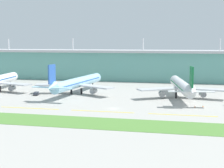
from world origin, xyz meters
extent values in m
plane|color=#A8A59E|center=(0.00, 0.00, 0.00)|extent=(600.00, 600.00, 0.00)
cube|color=#5B9E93|center=(0.00, 114.77, 10.88)|extent=(280.00, 28.00, 21.75)
cube|color=#B2B2B7|center=(0.00, 114.77, 22.65)|extent=(288.00, 34.00, 1.80)
cylinder|color=silver|center=(-112.00, 109.17, 28.05)|extent=(0.90, 0.90, 9.00)
cylinder|color=silver|center=(-56.00, 109.17, 28.05)|extent=(0.90, 0.90, 9.00)
cylinder|color=silver|center=(0.00, 109.17, 28.05)|extent=(0.90, 0.90, 9.00)
cylinder|color=silver|center=(56.00, 109.17, 28.05)|extent=(0.90, 0.90, 9.00)
cone|color=white|center=(-83.44, 65.29, 6.50)|extent=(5.90, 4.55, 5.51)
cube|color=#B7BABF|center=(-68.17, 34.70, 5.20)|extent=(24.94, 13.16, 0.70)
cylinder|color=gray|center=(-69.51, 36.01, 2.40)|extent=(3.65, 4.81, 3.20)
cylinder|color=black|center=(-82.56, 56.94, 1.80)|extent=(0.70, 0.70, 3.60)
cylinder|color=black|center=(-77.07, 35.20, 1.80)|extent=(1.10, 1.10, 3.60)
cylinder|color=#9ED1EA|center=(-28.93, 39.44, 6.50)|extent=(12.58, 58.03, 5.80)
cone|color=#9ED1EA|center=(-25.28, 70.10, 6.50)|extent=(5.94, 4.62, 5.51)
cone|color=#9ED1EA|center=(-32.69, 7.79, 7.70)|extent=(5.68, 7.16, 5.72)
cube|color=#2D5BB7|center=(-32.57, 8.79, 14.15)|extent=(1.45, 6.44, 9.50)
cube|color=#9ED1EA|center=(-38.10, 8.94, 7.50)|extent=(10.31, 4.36, 0.36)
cube|color=#9ED1EA|center=(-27.17, 7.64, 7.50)|extent=(10.31, 4.36, 0.36)
cube|color=#B7BABF|center=(-41.37, 36.47, 5.20)|extent=(24.94, 12.86, 0.70)
cylinder|color=gray|center=(-40.01, 37.76, 2.40)|extent=(3.71, 4.85, 3.20)
cube|color=#B7BABF|center=(-17.54, 33.63, 5.20)|extent=(24.31, 17.52, 0.70)
cylinder|color=gray|center=(-18.56, 35.21, 2.40)|extent=(3.71, 4.85, 3.20)
cylinder|color=black|center=(-26.37, 60.95, 1.80)|extent=(0.70, 0.70, 3.60)
cylinder|color=black|center=(-32.46, 36.84, 1.80)|extent=(1.10, 1.10, 3.60)
cylinder|color=black|center=(-26.11, 36.09, 1.80)|extent=(1.10, 1.10, 3.60)
cube|color=#2D5BB7|center=(-28.93, 39.44, 6.90)|extent=(11.94, 52.30, 0.60)
cylinder|color=silver|center=(29.91, 37.65, 6.50)|extent=(14.33, 52.40, 5.80)
cone|color=silver|center=(25.28, 65.35, 6.50)|extent=(6.09, 4.85, 5.51)
cone|color=silver|center=(34.71, 8.97, 7.70)|extent=(5.96, 7.35, 5.72)
cube|color=#146B38|center=(34.55, 9.96, 14.15)|extent=(1.75, 6.43, 9.50)
cube|color=silver|center=(29.21, 8.56, 7.50)|extent=(10.39, 4.81, 0.36)
cube|color=silver|center=(40.06, 10.37, 7.50)|extent=(10.39, 4.81, 0.36)
cube|color=#B7BABF|center=(18.81, 31.31, 5.20)|extent=(24.02, 18.34, 0.70)
cylinder|color=gray|center=(19.75, 32.93, 2.40)|extent=(3.90, 4.97, 3.20)
cube|color=#B7BABF|center=(42.48, 35.27, 5.20)|extent=(24.90, 11.83, 0.70)
cylinder|color=gray|center=(41.06, 36.49, 2.40)|extent=(3.90, 4.97, 3.20)
cylinder|color=black|center=(26.68, 56.94, 1.80)|extent=(0.70, 0.70, 3.60)
cylinder|color=black|center=(27.25, 34.16, 1.80)|extent=(1.10, 1.10, 3.60)
cylinder|color=black|center=(33.56, 35.22, 1.80)|extent=(1.10, 1.10, 3.60)
cube|color=#146B38|center=(29.91, 37.65, 6.90)|extent=(13.51, 47.27, 0.60)
cube|color=yellow|center=(-37.00, -7.37, 0.02)|extent=(28.00, 0.70, 0.04)
cube|color=yellow|center=(-3.00, -7.37, 0.02)|extent=(28.00, 0.70, 0.04)
cube|color=yellow|center=(31.00, -7.37, 0.02)|extent=(28.00, 0.70, 0.04)
cube|color=#518438|center=(0.00, -28.07, 0.05)|extent=(300.00, 18.00, 0.10)
cube|color=#333842|center=(-50.13, 27.58, 1.15)|extent=(3.30, 4.82, 1.40)
cylinder|color=black|center=(-48.74, 26.32, 0.45)|extent=(0.54, 0.95, 0.90)
cylinder|color=black|center=(-50.85, 25.84, 0.45)|extent=(0.54, 0.95, 0.90)
cylinder|color=black|center=(-49.41, 29.32, 0.45)|extent=(0.54, 0.95, 0.90)
cylinder|color=black|center=(-51.52, 28.85, 0.45)|extent=(0.54, 0.95, 0.90)
cone|color=orange|center=(40.14, 12.40, 0.35)|extent=(0.56, 0.56, 0.70)
cone|color=orange|center=(36.49, 10.93, 0.35)|extent=(0.56, 0.56, 0.70)
camera|label=1|loc=(31.40, -144.86, 29.91)|focal=53.55mm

